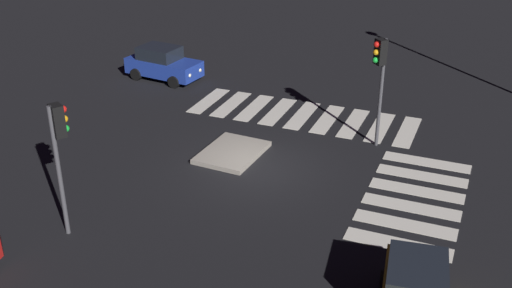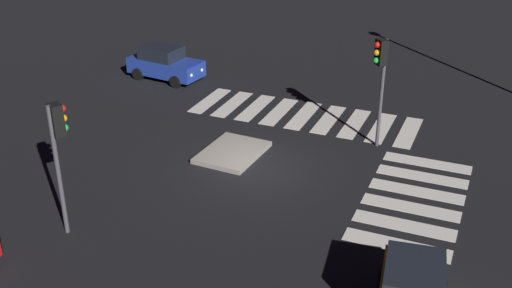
{
  "view_description": "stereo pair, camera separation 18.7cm",
  "coord_description": "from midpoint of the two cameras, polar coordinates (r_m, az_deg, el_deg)",
  "views": [
    {
      "loc": [
        -18.68,
        -7.66,
        10.71
      ],
      "look_at": [
        0.0,
        0.0,
        1.0
      ],
      "focal_mm": 43.49,
      "sensor_mm": 36.0,
      "label": 1
    },
    {
      "loc": [
        -18.61,
        -7.84,
        10.71
      ],
      "look_at": [
        0.0,
        0.0,
        1.0
      ],
      "focal_mm": 43.49,
      "sensor_mm": 36.0,
      "label": 2
    }
  ],
  "objects": [
    {
      "name": "traffic_light_west",
      "position": [
        18.64,
        -17.47,
        0.6
      ],
      "size": [
        0.53,
        0.54,
        4.19
      ],
      "rotation": [
        0.0,
        0.0,
        -0.55
      ],
      "color": "#47474C",
      "rests_on": "ground"
    },
    {
      "name": "traffic_island",
      "position": [
        23.85,
        -1.96,
        -0.77
      ],
      "size": [
        2.89,
        2.24,
        0.18
      ],
      "color": "gray",
      "rests_on": "ground"
    },
    {
      "name": "traffic_light_east",
      "position": [
        23.79,
        11.62,
        6.98
      ],
      "size": [
        0.54,
        0.54,
        4.34
      ],
      "rotation": [
        0.0,
        0.0,
        2.36
      ],
      "color": "#47474C",
      "rests_on": "ground"
    },
    {
      "name": "crosswalk_near",
      "position": [
        21.59,
        14.54,
        -4.95
      ],
      "size": [
        6.45,
        3.2,
        0.02
      ],
      "color": "silver",
      "rests_on": "ground"
    },
    {
      "name": "crosswalk_side",
      "position": [
        27.42,
        4.57,
        2.63
      ],
      "size": [
        3.2,
        9.9,
        0.02
      ],
      "color": "silver",
      "rests_on": "ground"
    },
    {
      "name": "ground_plane",
      "position": [
        22.86,
        0.23,
        -2.26
      ],
      "size": [
        80.0,
        80.0,
        0.0
      ],
      "primitive_type": "plane",
      "color": "black"
    },
    {
      "name": "car_blue",
      "position": [
        31.9,
        -8.22,
        7.36
      ],
      "size": [
        2.17,
        3.98,
        1.67
      ],
      "rotation": [
        0.0,
        0.0,
        -1.69
      ],
      "color": "#1E389E",
      "rests_on": "ground"
    }
  ]
}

